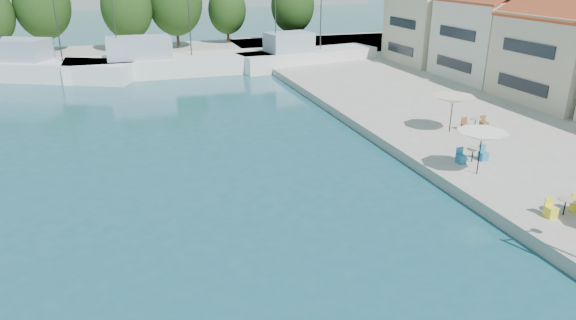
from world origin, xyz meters
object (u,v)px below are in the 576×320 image
object	(u,v)px
trawler_02	(43,68)
umbrella_white	(482,136)
umbrella_cream	(453,100)
trawler_03	(167,64)
trawler_04	(305,57)

from	to	relation	value
trawler_02	umbrella_white	world-z (taller)	trawler_02
umbrella_white	umbrella_cream	world-z (taller)	umbrella_cream
trawler_02	umbrella_cream	bearing A→B (deg)	-20.81
trawler_03	umbrella_cream	bearing A→B (deg)	-61.23
umbrella_white	umbrella_cream	xyz separation A→B (m)	(2.78, 6.42, 0.09)
trawler_02	trawler_04	distance (m)	26.36
trawler_04	umbrella_white	xyz separation A→B (m)	(-2.55, -32.86, 1.53)
trawler_03	umbrella_cream	world-z (taller)	trawler_03
trawler_04	trawler_02	bearing A→B (deg)	165.70
trawler_03	umbrella_white	bearing A→B (deg)	-70.16
trawler_03	trawler_02	bearing A→B (deg)	174.11
trawler_04	umbrella_white	size ratio (longest dim) A/B	6.47
umbrella_white	umbrella_cream	distance (m)	6.99
umbrella_white	trawler_02	bearing A→B (deg)	124.40
trawler_03	trawler_04	xyz separation A→B (m)	(14.64, -0.62, 0.00)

